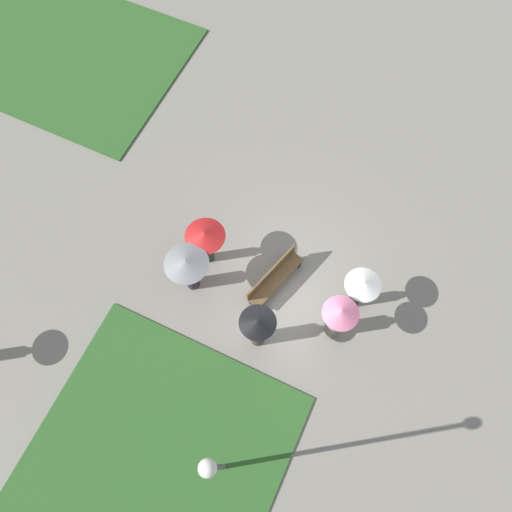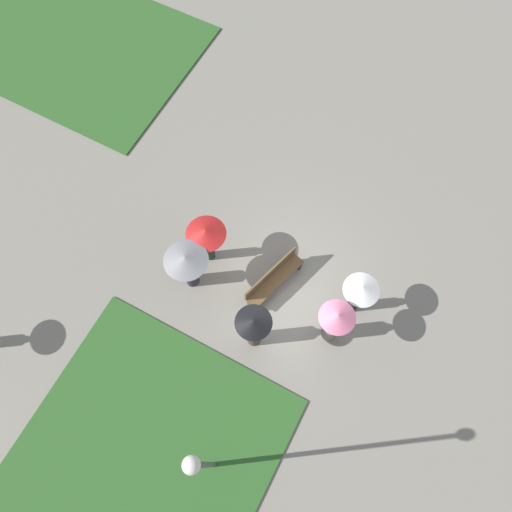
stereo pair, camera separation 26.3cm
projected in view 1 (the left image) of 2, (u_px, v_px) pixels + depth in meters
name	position (u px, v px, depth m)	size (l,w,h in m)	color
ground_plane	(288.00, 291.00, 14.38)	(90.00, 90.00, 0.00)	gray
lawn_patch_far	(68.00, 53.00, 17.78)	(6.23, 8.04, 0.06)	#2D5B26
park_bench	(274.00, 277.00, 14.03)	(2.01, 0.97, 0.90)	brown
lamp_post	(215.00, 467.00, 9.66)	(0.32, 0.32, 5.00)	#474C51
crowd_person_black	(258.00, 328.00, 12.73)	(0.94, 0.94, 1.95)	#47382D
crowd_person_pink	(338.00, 318.00, 12.78)	(0.94, 0.94, 1.95)	slate
crowd_person_white	(361.00, 288.00, 13.07)	(0.96, 0.96, 1.74)	black
crowd_person_grey	(188.00, 267.00, 13.23)	(1.20, 1.20, 1.82)	#2D2333
crowd_person_red	(206.00, 238.00, 13.48)	(1.11, 1.11, 1.77)	#1E3328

